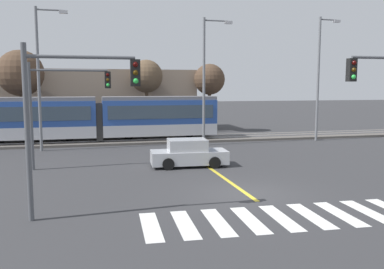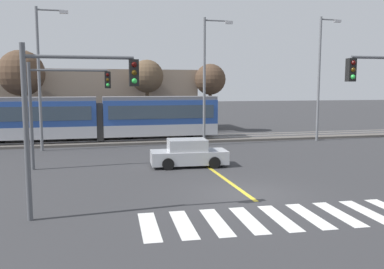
{
  "view_description": "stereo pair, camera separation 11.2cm",
  "coord_description": "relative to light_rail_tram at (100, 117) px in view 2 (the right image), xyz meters",
  "views": [
    {
      "loc": [
        -6.06,
        -15.32,
        4.42
      ],
      "look_at": [
        -0.47,
        7.71,
        1.6
      ],
      "focal_mm": 38.0,
      "sensor_mm": 36.0,
      "label": 1
    },
    {
      "loc": [
        -5.95,
        -15.35,
        4.42
      ],
      "look_at": [
        -0.47,
        7.71,
        1.6
      ],
      "focal_mm": 38.0,
      "sensor_mm": 36.0,
      "label": 2
    }
  ],
  "objects": [
    {
      "name": "crosswalk_stripe_2",
      "position": [
        3.45,
        -20.16,
        -2.04
      ],
      "size": [
        0.67,
        2.82,
        0.01
      ],
      "primitive_type": "cube",
      "rotation": [
        0.0,
        0.0,
        -0.04
      ],
      "color": "silver",
      "rests_on": "ground"
    },
    {
      "name": "bare_tree_west",
      "position": [
        4.3,
        4.48,
        3.22
      ],
      "size": [
        2.97,
        2.97,
        6.81
      ],
      "color": "brown",
      "rests_on": "ground"
    },
    {
      "name": "rail_far",
      "position": [
        5.65,
        0.73,
        -1.82
      ],
      "size": [
        120.0,
        0.08,
        0.1
      ],
      "primitive_type": "cube",
      "color": "#939399",
      "rests_on": "track_bed"
    },
    {
      "name": "traffic_light_near_left",
      "position": [
        -1.22,
        -18.57,
        1.79
      ],
      "size": [
        3.75,
        0.38,
        5.79
      ],
      "color": "#515459",
      "rests_on": "ground"
    },
    {
      "name": "street_lamp_east",
      "position": [
        17.39,
        -2.79,
        3.45
      ],
      "size": [
        1.83,
        0.28,
        9.89
      ],
      "color": "slate",
      "rests_on": "ground"
    },
    {
      "name": "ground_plane",
      "position": [
        5.65,
        -17.14,
        -2.05
      ],
      "size": [
        200.0,
        200.0,
        0.0
      ],
      "primitive_type": "plane",
      "color": "#333335"
    },
    {
      "name": "crosswalk_stripe_4",
      "position": [
        5.65,
        -20.25,
        -2.04
      ],
      "size": [
        0.67,
        2.82,
        0.01
      ],
      "primitive_type": "cube",
      "rotation": [
        0.0,
        0.0,
        -0.04
      ],
      "color": "silver",
      "rests_on": "ground"
    },
    {
      "name": "crosswalk_stripe_0",
      "position": [
        1.26,
        -20.08,
        -2.04
      ],
      "size": [
        0.67,
        2.82,
        0.01
      ],
      "primitive_type": "cube",
      "rotation": [
        0.0,
        0.0,
        -0.04
      ],
      "color": "silver",
      "rests_on": "ground"
    },
    {
      "name": "bare_tree_far_west",
      "position": [
        -6.21,
        3.87,
        3.43
      ],
      "size": [
        3.81,
        3.81,
        7.41
      ],
      "color": "brown",
      "rests_on": "ground"
    },
    {
      "name": "light_rail_tram",
      "position": [
        0.0,
        0.0,
        0.0
      ],
      "size": [
        18.5,
        2.64,
        3.43
      ],
      "color": "#B7BAC1",
      "rests_on": "track_bed"
    },
    {
      "name": "crosswalk_stripe_6",
      "position": [
        7.85,
        -20.33,
        -2.04
      ],
      "size": [
        0.67,
        2.82,
        0.01
      ],
      "primitive_type": "cube",
      "rotation": [
        0.0,
        0.0,
        -0.04
      ],
      "color": "silver",
      "rests_on": "ground"
    },
    {
      "name": "rail_near",
      "position": [
        5.65,
        -0.71,
        -1.82
      ],
      "size": [
        120.0,
        0.08,
        0.1
      ],
      "primitive_type": "cube",
      "color": "#939399",
      "rests_on": "track_bed"
    },
    {
      "name": "crosswalk_stripe_7",
      "position": [
        8.95,
        -20.38,
        -2.04
      ],
      "size": [
        0.67,
        2.82,
        0.01
      ],
      "primitive_type": "cube",
      "rotation": [
        0.0,
        0.0,
        -0.04
      ],
      "color": "silver",
      "rests_on": "ground"
    },
    {
      "name": "sedan_crossing",
      "position": [
        4.66,
        -10.82,
        -1.35
      ],
      "size": [
        4.3,
        2.11,
        1.52
      ],
      "color": "#B7BABF",
      "rests_on": "ground"
    },
    {
      "name": "lane_centre_line",
      "position": [
        5.65,
        -10.12,
        -2.05
      ],
      "size": [
        0.2,
        16.25,
        0.01
      ],
      "primitive_type": "cube",
      "color": "gold",
      "rests_on": "ground"
    },
    {
      "name": "crosswalk_stripe_5",
      "position": [
        6.75,
        -20.29,
        -2.04
      ],
      "size": [
        0.67,
        2.82,
        0.01
      ],
      "primitive_type": "cube",
      "rotation": [
        0.0,
        0.0,
        -0.04
      ],
      "color": "silver",
      "rests_on": "ground"
    },
    {
      "name": "track_bed",
      "position": [
        5.65,
        0.01,
        -1.96
      ],
      "size": [
        120.0,
        4.0,
        0.18
      ],
      "primitive_type": "cube",
      "color": "#56514C",
      "rests_on": "ground"
    },
    {
      "name": "bare_tree_east",
      "position": [
        10.48,
        5.28,
        2.99
      ],
      "size": [
        2.96,
        2.96,
        6.56
      ],
      "color": "brown",
      "rests_on": "ground"
    },
    {
      "name": "street_lamp_centre",
      "position": [
        7.79,
        -3.21,
        3.25
      ],
      "size": [
        2.24,
        0.28,
        9.41
      ],
      "color": "slate",
      "rests_on": "ground"
    },
    {
      "name": "building_backdrop_far",
      "position": [
        0.05,
        8.89,
        0.95
      ],
      "size": [
        18.68,
        6.0,
        5.99
      ],
      "primitive_type": "cube",
      "color": "gray",
      "rests_on": "ground"
    },
    {
      "name": "crosswalk_stripe_3",
      "position": [
        4.55,
        -20.21,
        -2.04
      ],
      "size": [
        0.67,
        2.82,
        0.01
      ],
      "primitive_type": "cube",
      "rotation": [
        0.0,
        0.0,
        -0.04
      ],
      "color": "silver",
      "rests_on": "ground"
    },
    {
      "name": "traffic_light_mid_left",
      "position": [
        -2.12,
        -9.85,
        1.75
      ],
      "size": [
        4.25,
        0.38,
        5.66
      ],
      "color": "#515459",
      "rests_on": "ground"
    },
    {
      "name": "street_lamp_west",
      "position": [
        -3.78,
        -3.2,
        3.38
      ],
      "size": [
        2.14,
        0.28,
        9.68
      ],
      "color": "slate",
      "rests_on": "ground"
    },
    {
      "name": "crosswalk_stripe_1",
      "position": [
        2.36,
        -20.12,
        -2.04
      ],
      "size": [
        0.67,
        2.82,
        0.01
      ],
      "primitive_type": "cube",
      "rotation": [
        0.0,
        0.0,
        -0.04
      ],
      "color": "silver",
      "rests_on": "ground"
    }
  ]
}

